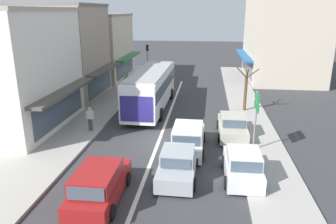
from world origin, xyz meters
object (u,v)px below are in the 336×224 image
Objects in this scene: city_bus at (151,87)px; pedestrian_far_walker at (127,81)px; parked_hatchback_kerb_front at (243,166)px; street_tree_right at (246,90)px; pedestrian_browsing_midblock at (90,117)px; traffic_light_downstreet at (147,57)px; pedestrian_with_handbag_near at (125,86)px; parked_sedan_kerb_second at (232,126)px; wagon_adjacent_lane_trail at (188,139)px; directional_road_sign at (257,107)px; sedan_queue_gap_filler at (178,164)px; wagon_adjacent_lane_lead at (99,185)px.

pedestrian_far_walker is at bearing 120.99° from city_bus.
street_tree_right is at bearing 83.73° from parked_hatchback_kerb_front.
parked_hatchback_kerb_front is at bearing -28.95° from pedestrian_browsing_midblock.
pedestrian_with_handbag_near is at bearing -97.21° from traffic_light_downstreet.
street_tree_right is (9.86, -10.64, -1.03)m from traffic_light_downstreet.
city_bus is 6.68× the size of pedestrian_with_handbag_near.
street_tree_right is (1.25, 11.37, 1.11)m from parked_hatchback_kerb_front.
pedestrian_far_walker is at bearing 119.95° from parked_hatchback_kerb_front.
street_tree_right reaches higher than pedestrian_browsing_midblock.
pedestrian_far_walker reaches higher than parked_sedan_kerb_second.
wagon_adjacent_lane_trail is 2.77× the size of pedestrian_browsing_midblock.
city_bus reaches higher than parked_sedan_kerb_second.
directional_road_sign is 2.21× the size of pedestrian_with_handbag_near.
parked_hatchback_kerb_front is 19.64m from pedestrian_far_walker.
sedan_queue_gap_filler is at bearing -177.62° from parked_hatchback_kerb_front.
sedan_queue_gap_filler is 2.59× the size of pedestrian_with_handbag_near.
wagon_adjacent_lane_lead is at bearing -157.03° from parked_hatchback_kerb_front.
sedan_queue_gap_filler is at bearing -95.36° from wagon_adjacent_lane_trail.
wagon_adjacent_lane_trail reaches higher than parked_hatchback_kerb_front.
sedan_queue_gap_filler is 16.33m from pedestrian_with_handbag_near.
pedestrian_with_handbag_near is (-6.69, 11.83, 0.32)m from wagon_adjacent_lane_trail.
directional_road_sign is at bearing -51.70° from pedestrian_far_walker.
pedestrian_far_walker is (-9.80, 17.01, 0.36)m from parked_hatchback_kerb_front.
directional_road_sign is (9.58, -18.63, -0.15)m from traffic_light_downstreet.
pedestrian_browsing_midblock is (-3.11, -6.07, -0.81)m from city_bus.
pedestrian_browsing_midblock is (-3.21, 7.90, 0.32)m from wagon_adjacent_lane_lead.
traffic_light_downstreet is (-5.49, 22.15, 2.19)m from sedan_queue_gap_filler.
city_bus reaches higher than pedestrian_far_walker.
traffic_light_downstreet is 1.12× the size of street_tree_right.
pedestrian_browsing_midblock is (-9.48, 5.24, 0.36)m from parked_hatchback_kerb_front.
pedestrian_far_walker reaches higher than wagon_adjacent_lane_lead.
wagon_adjacent_lane_trail is at bearing 132.70° from parked_hatchback_kerb_front.
wagon_adjacent_lane_trail is at bearing -60.53° from pedestrian_with_handbag_near.
parked_sedan_kerb_second is at bearing -49.29° from pedestrian_far_walker.
parked_hatchback_kerb_front reaches higher than parked_sedan_kerb_second.
parked_hatchback_kerb_front is 10.84m from pedestrian_browsing_midblock.
pedestrian_far_walker is (-9.70, 11.27, 0.40)m from parked_sedan_kerb_second.
city_bus reaches higher than pedestrian_with_handbag_near.
traffic_light_downstreet reaches higher than pedestrian_browsing_midblock.
wagon_adjacent_lane_lead is 9.63m from directional_road_sign.
parked_sedan_kerb_second is 1.00× the size of traffic_light_downstreet.
traffic_light_downstreet reaches higher than city_bus.
wagon_adjacent_lane_trail is at bearing -63.44° from pedestrian_far_walker.
parked_hatchback_kerb_front is 4.05m from directional_road_sign.
wagon_adjacent_lane_lead is 1.21× the size of street_tree_right.
wagon_adjacent_lane_trail is 15.60m from pedestrian_far_walker.
directional_road_sign reaches higher than pedestrian_far_walker.
traffic_light_downstreet is 5.44m from pedestrian_far_walker.
street_tree_right is (7.63, 0.06, -0.06)m from city_bus.
wagon_adjacent_lane_trail is at bearing -116.13° from street_tree_right.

